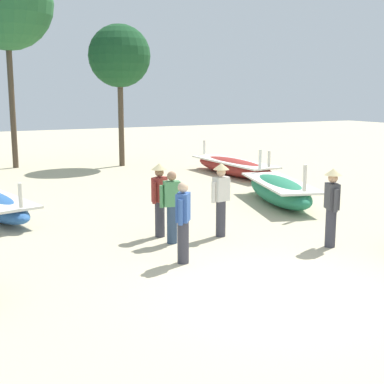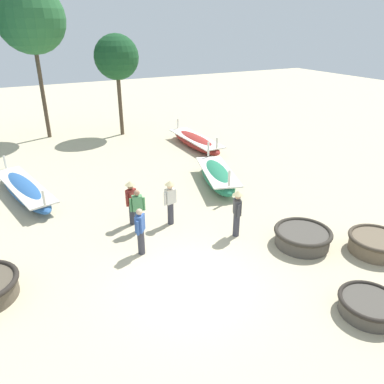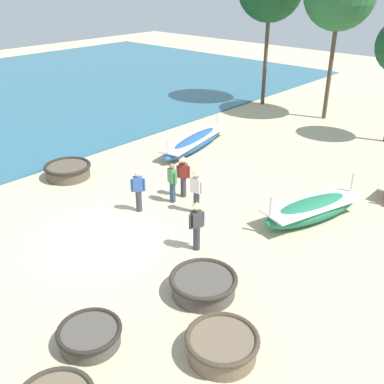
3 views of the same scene
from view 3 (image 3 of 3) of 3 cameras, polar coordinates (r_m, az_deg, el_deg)
The scene contains 12 objects.
ground_plane at distance 15.10m, azimuth -10.81°, elevation -5.84°, with size 80.00×80.00×0.00m, color #C6B793.
coracle_far_left at distance 10.75m, azimuth 3.83°, elevation -18.80°, with size 1.71×1.71×0.57m.
coracle_tilted at distance 12.39m, azimuth 1.46°, elevation -11.60°, with size 1.86×1.86×0.56m.
coracle_far_right at distance 11.28m, azimuth -12.85°, elevation -17.30°, with size 1.54×1.54×0.46m.
coracle_beside_post at distance 19.75m, azimuth -15.48°, elevation 2.68°, with size 1.96×1.96×0.58m.
long_boat_white_hull at distance 22.23m, azimuth 0.37°, elevation 6.38°, with size 2.13×5.42×1.17m.
long_boat_ochre_hull at distance 16.27m, azimuth 14.97°, elevation -2.18°, with size 2.35×4.28×1.40m.
fisherman_standing_left at distance 16.76m, azimuth -2.51°, elevation 1.30°, with size 0.52×0.29×1.57m.
fisherman_with_hat at distance 17.12m, azimuth -1.11°, elevation 2.32°, with size 0.46×0.37×1.67m.
fisherman_crouching at distance 15.95m, azimuth 0.58°, elevation 0.45°, with size 0.52×0.36×1.67m.
fisherman_hauling at distance 16.22m, azimuth -6.84°, elevation 0.22°, with size 0.39×0.43×1.57m.
fisherman_standing_right at distance 13.82m, azimuth 0.60°, elevation -3.92°, with size 0.36×0.50×1.67m.
Camera 3 is at (10.53, -7.38, 7.91)m, focal length 42.00 mm.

